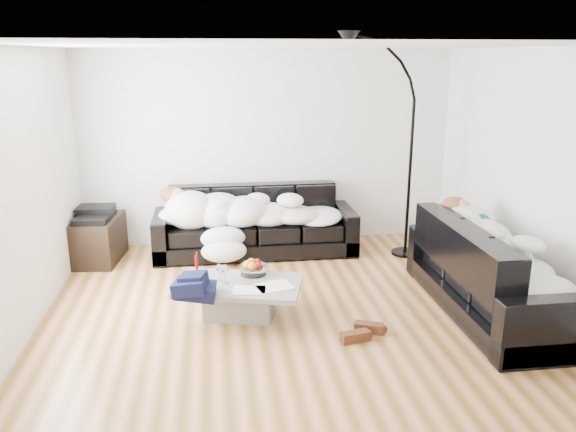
{
  "coord_description": "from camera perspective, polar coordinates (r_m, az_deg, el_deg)",
  "views": [
    {
      "loc": [
        -0.76,
        -5.27,
        2.52
      ],
      "look_at": [
        0.0,
        0.3,
        0.9
      ],
      "focal_mm": 35.0,
      "sensor_mm": 36.0,
      "label": 1
    }
  ],
  "objects": [
    {
      "name": "ground",
      "position": [
        5.89,
        0.4,
        -9.25
      ],
      "size": [
        5.0,
        5.0,
        0.0
      ],
      "primitive_type": "plane",
      "color": "brown",
      "rests_on": "ground"
    },
    {
      "name": "sleeper_right",
      "position": [
        5.94,
        20.29,
        -3.27
      ],
      "size": [
        0.82,
        1.93,
        0.47
      ],
      "primitive_type": null,
      "rotation": [
        0.0,
        0.0,
        1.57
      ],
      "color": "white",
      "rests_on": "sofa_right"
    },
    {
      "name": "wine_glass_b",
      "position": [
        5.55,
        -8.46,
        -6.18
      ],
      "size": [
        0.09,
        0.09,
        0.17
      ],
      "primitive_type": "cylinder",
      "rotation": [
        0.0,
        0.0,
        0.26
      ],
      "color": "white",
      "rests_on": "coffee_table"
    },
    {
      "name": "candle_right",
      "position": [
        5.79,
        -9.2,
        -4.82
      ],
      "size": [
        0.05,
        0.05,
        0.25
      ],
      "primitive_type": "cylinder",
      "rotation": [
        0.0,
        0.0,
        0.17
      ],
      "color": "maroon",
      "rests_on": "coffee_table"
    },
    {
      "name": "ceiling",
      "position": [
        5.33,
        0.46,
        16.93
      ],
      "size": [
        5.0,
        5.0,
        0.0
      ],
      "primitive_type": "plane",
      "color": "white",
      "rests_on": "ground"
    },
    {
      "name": "newspaper_a",
      "position": [
        5.49,
        -1.42,
        -7.13
      ],
      "size": [
        0.4,
        0.34,
        0.01
      ],
      "primitive_type": "cube",
      "rotation": [
        0.0,
        0.0,
        0.28
      ],
      "color": "silver",
      "rests_on": "coffee_table"
    },
    {
      "name": "wine_glass_a",
      "position": [
        5.64,
        -6.96,
        -5.73
      ],
      "size": [
        0.08,
        0.08,
        0.17
      ],
      "primitive_type": "cylinder",
      "rotation": [
        0.0,
        0.0,
        0.19
      ],
      "color": "white",
      "rests_on": "coffee_table"
    },
    {
      "name": "wall_back",
      "position": [
        7.66,
        -1.99,
        6.9
      ],
      "size": [
        5.0,
        0.02,
        2.6
      ],
      "primitive_type": "cube",
      "color": "silver",
      "rests_on": "ground"
    },
    {
      "name": "stereo",
      "position": [
        7.37,
        -19.11,
        0.27
      ],
      "size": [
        0.46,
        0.37,
        0.13
      ],
      "primitive_type": "cube",
      "rotation": [
        0.0,
        0.0,
        -0.06
      ],
      "color": "black",
      "rests_on": "av_cabinet"
    },
    {
      "name": "sleeper_back",
      "position": [
        7.23,
        -3.36,
        0.98
      ],
      "size": [
        2.2,
        0.76,
        0.44
      ],
      "primitive_type": null,
      "color": "white",
      "rests_on": "sofa_back"
    },
    {
      "name": "floor_lamp",
      "position": [
        7.23,
        12.34,
        5.38
      ],
      "size": [
        0.91,
        0.42,
        2.45
      ],
      "primitive_type": null,
      "rotation": [
        0.0,
        0.0,
        -0.08
      ],
      "color": "black",
      "rests_on": "ground"
    },
    {
      "name": "fruit_bowl",
      "position": [
        5.77,
        -3.55,
        -5.17
      ],
      "size": [
        0.33,
        0.33,
        0.16
      ],
      "primitive_type": "cylinder",
      "rotation": [
        0.0,
        0.0,
        0.3
      ],
      "color": "white",
      "rests_on": "coffee_table"
    },
    {
      "name": "teal_cushion",
      "position": [
        6.48,
        17.06,
        -0.77
      ],
      "size": [
        0.42,
        0.38,
        0.2
      ],
      "primitive_type": "ellipsoid",
      "rotation": [
        0.0,
        0.0,
        0.24
      ],
      "color": "#0C4D5A",
      "rests_on": "sofa_right"
    },
    {
      "name": "newspaper_b",
      "position": [
        5.42,
        -3.96,
        -7.48
      ],
      "size": [
        0.34,
        0.26,
        0.01
      ],
      "primitive_type": "cube",
      "rotation": [
        0.0,
        0.0,
        -0.14
      ],
      "color": "silver",
      "rests_on": "coffee_table"
    },
    {
      "name": "wall_left",
      "position": [
        5.68,
        -25.4,
        2.1
      ],
      "size": [
        0.02,
        4.5,
        2.6
      ],
      "primitive_type": "cube",
      "color": "silver",
      "rests_on": "ground"
    },
    {
      "name": "av_cabinet",
      "position": [
        7.47,
        -18.87,
        -2.27
      ],
      "size": [
        0.65,
        0.87,
        0.56
      ],
      "primitive_type": "cube",
      "rotation": [
        0.0,
        0.0,
        -0.12
      ],
      "color": "black",
      "rests_on": "ground"
    },
    {
      "name": "navy_jacket",
      "position": [
        5.28,
        -9.91,
        -6.32
      ],
      "size": [
        0.41,
        0.35,
        0.2
      ],
      "primitive_type": null,
      "rotation": [
        0.0,
        0.0,
        -0.05
      ],
      "color": "black",
      "rests_on": "coffee_table"
    },
    {
      "name": "sofa_back",
      "position": [
        7.34,
        -3.36,
        -0.55
      ],
      "size": [
        2.6,
        0.9,
        0.85
      ],
      "primitive_type": "cube",
      "color": "black",
      "rests_on": "ground"
    },
    {
      "name": "sofa_right",
      "position": [
        6.0,
        20.11,
        -5.07
      ],
      "size": [
        0.97,
        2.26,
        0.91
      ],
      "primitive_type": "cube",
      "rotation": [
        0.0,
        0.0,
        1.57
      ],
      "color": "black",
      "rests_on": "ground"
    },
    {
      "name": "shoes",
      "position": [
        5.34,
        7.5,
        -11.59
      ],
      "size": [
        0.46,
        0.34,
        0.1
      ],
      "primitive_type": null,
      "rotation": [
        0.0,
        0.0,
        0.01
      ],
      "color": "#472311",
      "rests_on": "ground"
    },
    {
      "name": "coffee_table",
      "position": [
        5.67,
        -4.95,
        -8.43
      ],
      "size": [
        1.35,
        0.99,
        0.35
      ],
      "primitive_type": "cube",
      "rotation": [
        0.0,
        0.0,
        -0.26
      ],
      "color": "#939699",
      "rests_on": "ground"
    },
    {
      "name": "candle_left",
      "position": [
        5.78,
        -9.35,
        -5.04
      ],
      "size": [
        0.05,
        0.05,
        0.21
      ],
      "primitive_type": "cylinder",
      "rotation": [
        0.0,
        0.0,
        0.28
      ],
      "color": "maroon",
      "rests_on": "coffee_table"
    },
    {
      "name": "wall_right",
      "position": [
        6.32,
        23.53,
        3.59
      ],
      "size": [
        0.02,
        4.5,
        2.6
      ],
      "primitive_type": "cube",
      "color": "silver",
      "rests_on": "ground"
    },
    {
      "name": "wine_glass_c",
      "position": [
        5.56,
        -6.44,
        -5.92
      ],
      "size": [
        0.09,
        0.09,
        0.19
      ],
      "primitive_type": "cylinder",
      "rotation": [
        0.0,
        0.0,
        -0.11
      ],
      "color": "white",
      "rests_on": "coffee_table"
    }
  ]
}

